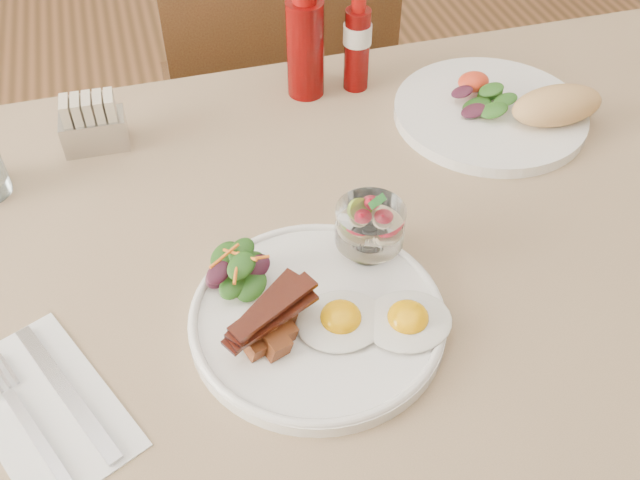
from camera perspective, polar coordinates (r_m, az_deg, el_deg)
The scene contains 12 objects.
table at distance 0.94m, azimuth 5.49°, elevation -4.11°, with size 1.33×0.88×0.75m.
chair_far at distance 1.51m, azimuth -3.58°, elevation 11.01°, with size 0.42×0.42×0.93m.
main_plate at distance 0.78m, azimuth -0.21°, elevation -6.29°, with size 0.28×0.28×0.02m, color white.
fried_eggs at distance 0.76m, azimuth 4.36°, elevation -6.34°, with size 0.19×0.13×0.03m.
bacon_potato_pile at distance 0.74m, azimuth -4.06°, elevation -6.68°, with size 0.11×0.08×0.05m.
side_salad at distance 0.79m, azimuth -6.52°, elevation -2.51°, with size 0.08×0.08×0.04m.
fruit_cup at distance 0.81m, azimuth 4.01°, elevation 1.18°, with size 0.08×0.08×0.08m.
second_plate at distance 1.09m, azimuth 14.62°, elevation 10.08°, with size 0.29×0.28×0.07m.
ketchup_bottle at distance 1.08m, azimuth -1.18°, elevation 15.19°, with size 0.06×0.06×0.17m.
hot_sauce_bottle at distance 1.10m, azimuth 2.98°, elevation 15.34°, with size 0.05×0.05×0.15m.
sugar_caddy at distance 1.04m, azimuth -17.70°, elevation 8.72°, with size 0.09×0.05×0.08m.
napkin_cutlery at distance 0.78m, azimuth -21.00°, elevation -12.26°, with size 0.20×0.24×0.01m.
Camera 1 is at (-0.25, -0.56, 1.37)m, focal length 40.00 mm.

